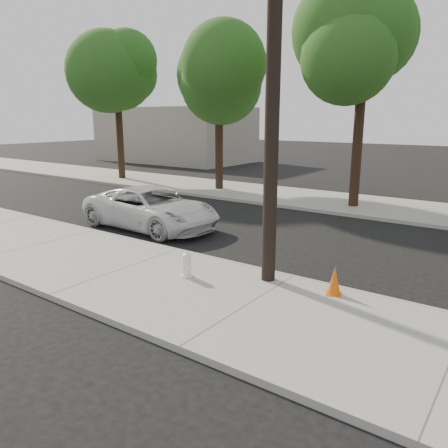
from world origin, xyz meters
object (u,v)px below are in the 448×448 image
at_px(utility_pole, 273,91).
at_px(traffic_cone, 334,281).
at_px(police_cruiser, 151,208).
at_px(fire_hydrant, 187,265).

xyz_separation_m(utility_pole, traffic_cone, (1.70, 0.08, -4.23)).
bearing_deg(traffic_cone, utility_pole, -177.40).
bearing_deg(traffic_cone, police_cruiser, 164.01).
relative_size(fire_hydrant, traffic_cone, 0.94).
height_order(police_cruiser, traffic_cone, police_cruiser).
relative_size(utility_pole, traffic_cone, 13.52).
height_order(utility_pole, fire_hydrant, utility_pole).
relative_size(police_cruiser, traffic_cone, 8.39).
height_order(utility_pole, police_cruiser, utility_pole).
relative_size(utility_pole, police_cruiser, 1.61).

